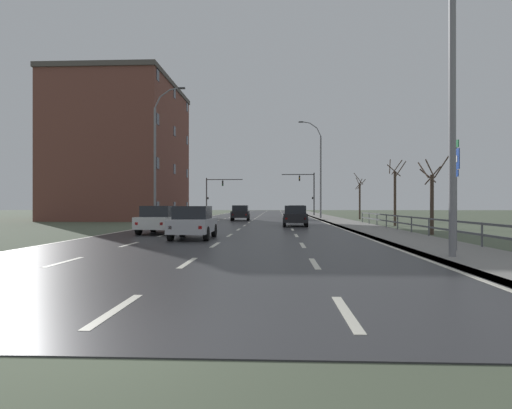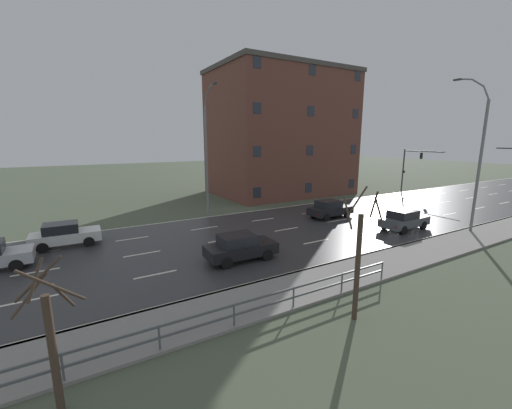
{
  "view_description": "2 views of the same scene",
  "coord_description": "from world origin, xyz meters",
  "px_view_note": "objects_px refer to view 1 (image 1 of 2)",
  "views": [
    {
      "loc": [
        2.46,
        -4.51,
        1.63
      ],
      "look_at": [
        -0.64,
        61.57,
        1.67
      ],
      "focal_mm": 30.44,
      "sensor_mm": 36.0,
      "label": 1
    },
    {
      "loc": [
        19.46,
        20.33,
        6.89
      ],
      "look_at": [
        0.0,
        31.66,
        2.27
      ],
      "focal_mm": 22.38,
      "sensor_mm": 36.0,
      "label": 2
    }
  ],
  "objects_px": {
    "car_near_right": "(295,216)",
    "brick_building": "(123,152)",
    "car_far_left": "(296,212)",
    "street_lamp_left_bank": "(157,157)",
    "highway_sign": "(455,181)",
    "street_lamp_foreground": "(446,80)",
    "car_mid_centre": "(193,222)",
    "street_lamp_midground": "(319,171)",
    "car_near_left": "(240,213)",
    "traffic_signal_right": "(308,188)",
    "car_far_right": "(160,219)",
    "traffic_signal_left": "(214,190)"
  },
  "relations": [
    {
      "from": "street_lamp_foreground",
      "to": "street_lamp_midground",
      "type": "height_order",
      "value": "street_lamp_midground"
    },
    {
      "from": "traffic_signal_right",
      "to": "car_near_left",
      "type": "distance_m",
      "value": 20.38
    },
    {
      "from": "street_lamp_foreground",
      "to": "brick_building",
      "type": "xyz_separation_m",
      "value": [
        -22.37,
        35.59,
        2.4
      ]
    },
    {
      "from": "car_near_left",
      "to": "street_lamp_midground",
      "type": "bearing_deg",
      "value": 32.75
    },
    {
      "from": "car_mid_centre",
      "to": "car_near_left",
      "type": "distance_m",
      "value": 24.06
    },
    {
      "from": "street_lamp_midground",
      "to": "highway_sign",
      "type": "relative_size",
      "value": 3.0
    },
    {
      "from": "traffic_signal_left",
      "to": "street_lamp_midground",
      "type": "bearing_deg",
      "value": -43.15
    },
    {
      "from": "car_far_right",
      "to": "traffic_signal_right",
      "type": "bearing_deg",
      "value": 75.53
    },
    {
      "from": "traffic_signal_right",
      "to": "car_near_left",
      "type": "xyz_separation_m",
      "value": [
        -8.33,
        -18.3,
        -3.28
      ]
    },
    {
      "from": "traffic_signal_right",
      "to": "car_mid_centre",
      "type": "xyz_separation_m",
      "value": [
        -8.58,
        -42.36,
        -3.28
      ]
    },
    {
      "from": "car_far_right",
      "to": "street_lamp_left_bank",
      "type": "bearing_deg",
      "value": 108.05
    },
    {
      "from": "street_lamp_midground",
      "to": "car_far_right",
      "type": "relative_size",
      "value": 2.74
    },
    {
      "from": "street_lamp_left_bank",
      "to": "car_far_right",
      "type": "xyz_separation_m",
      "value": [
        3.35,
        -11.37,
        -4.75
      ]
    },
    {
      "from": "street_lamp_foreground",
      "to": "car_mid_centre",
      "type": "xyz_separation_m",
      "value": [
        -8.92,
        7.58,
        -4.47
      ]
    },
    {
      "from": "brick_building",
      "to": "car_far_right",
      "type": "bearing_deg",
      "value": -65.99
    },
    {
      "from": "street_lamp_midground",
      "to": "car_mid_centre",
      "type": "bearing_deg",
      "value": -106.58
    },
    {
      "from": "highway_sign",
      "to": "car_far_left",
      "type": "relative_size",
      "value": 0.91
    },
    {
      "from": "street_lamp_left_bank",
      "to": "highway_sign",
      "type": "distance_m",
      "value": 26.34
    },
    {
      "from": "street_lamp_foreground",
      "to": "car_far_left",
      "type": "relative_size",
      "value": 2.6
    },
    {
      "from": "traffic_signal_left",
      "to": "car_near_left",
      "type": "bearing_deg",
      "value": -73.85
    },
    {
      "from": "car_near_right",
      "to": "car_far_left",
      "type": "bearing_deg",
      "value": 88.59
    },
    {
      "from": "traffic_signal_left",
      "to": "car_far_left",
      "type": "xyz_separation_m",
      "value": [
        11.42,
        -17.13,
        -2.95
      ]
    },
    {
      "from": "car_near_left",
      "to": "car_near_right",
      "type": "xyz_separation_m",
      "value": [
        5.12,
        -11.7,
        0.0
      ]
    },
    {
      "from": "highway_sign",
      "to": "car_near_left",
      "type": "distance_m",
      "value": 31.46
    },
    {
      "from": "street_lamp_midground",
      "to": "street_lamp_foreground",
      "type": "bearing_deg",
      "value": -90.02
    },
    {
      "from": "street_lamp_midground",
      "to": "traffic_signal_left",
      "type": "distance_m",
      "value": 19.66
    },
    {
      "from": "car_far_right",
      "to": "car_near_right",
      "type": "distance_m",
      "value": 11.83
    },
    {
      "from": "car_near_left",
      "to": "car_far_right",
      "type": "xyz_separation_m",
      "value": [
        -2.84,
        -20.45,
        0.0
      ]
    },
    {
      "from": "car_far_left",
      "to": "street_lamp_midground",
      "type": "bearing_deg",
      "value": 50.64
    },
    {
      "from": "street_lamp_foreground",
      "to": "street_lamp_left_bank",
      "type": "xyz_separation_m",
      "value": [
        -14.86,
        22.56,
        0.29
      ]
    },
    {
      "from": "car_mid_centre",
      "to": "car_far_left",
      "type": "distance_m",
      "value": 26.96
    },
    {
      "from": "car_far_left",
      "to": "brick_building",
      "type": "xyz_separation_m",
      "value": [
        -19.53,
        1.74,
        6.87
      ]
    },
    {
      "from": "car_near_right",
      "to": "brick_building",
      "type": "bearing_deg",
      "value": 141.72
    },
    {
      "from": "street_lamp_foreground",
      "to": "street_lamp_left_bank",
      "type": "distance_m",
      "value": 27.01
    },
    {
      "from": "car_far_left",
      "to": "car_near_right",
      "type": "height_order",
      "value": "same"
    },
    {
      "from": "traffic_signal_right",
      "to": "car_near_right",
      "type": "height_order",
      "value": "traffic_signal_right"
    },
    {
      "from": "highway_sign",
      "to": "traffic_signal_left",
      "type": "height_order",
      "value": "traffic_signal_left"
    },
    {
      "from": "street_lamp_left_bank",
      "to": "car_near_right",
      "type": "relative_size",
      "value": 2.75
    },
    {
      "from": "car_near_left",
      "to": "car_far_right",
      "type": "height_order",
      "value": "same"
    },
    {
      "from": "car_mid_centre",
      "to": "brick_building",
      "type": "distance_m",
      "value": 31.82
    },
    {
      "from": "brick_building",
      "to": "street_lamp_midground",
      "type": "bearing_deg",
      "value": 5.11
    },
    {
      "from": "traffic_signal_right",
      "to": "brick_building",
      "type": "xyz_separation_m",
      "value": [
        -22.04,
        -14.36,
        3.59
      ]
    },
    {
      "from": "highway_sign",
      "to": "car_far_left",
      "type": "distance_m",
      "value": 32.38
    },
    {
      "from": "street_lamp_foreground",
      "to": "car_near_right",
      "type": "height_order",
      "value": "street_lamp_foreground"
    },
    {
      "from": "street_lamp_midground",
      "to": "car_near_left",
      "type": "distance_m",
      "value": 11.54
    },
    {
      "from": "street_lamp_midground",
      "to": "car_mid_centre",
      "type": "xyz_separation_m",
      "value": [
        -8.93,
        -30.01,
        -4.74
      ]
    },
    {
      "from": "car_far_left",
      "to": "car_near_left",
      "type": "bearing_deg",
      "value": -161.16
    },
    {
      "from": "car_far_left",
      "to": "car_near_right",
      "type": "bearing_deg",
      "value": -94.81
    },
    {
      "from": "car_mid_centre",
      "to": "car_far_right",
      "type": "bearing_deg",
      "value": 125.27
    },
    {
      "from": "brick_building",
      "to": "car_near_left",
      "type": "bearing_deg",
      "value": -16.07
    }
  ]
}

